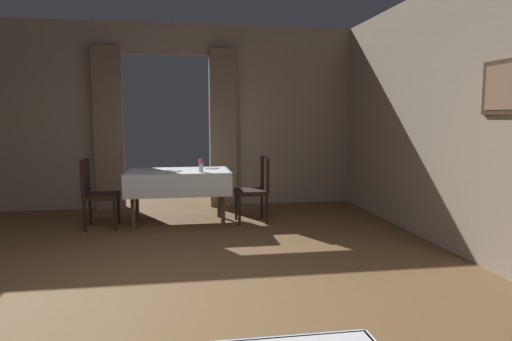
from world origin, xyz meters
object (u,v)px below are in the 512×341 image
dining_table_mid (178,178)px  chair_mid_right (257,186)px  plate_mid_b (211,168)px  plate_mid_c (173,171)px  chair_mid_left (95,190)px  flower_vase_mid (201,165)px

dining_table_mid → chair_mid_right: 1.11m
chair_mid_right → plate_mid_b: chair_mid_right is taller
plate_mid_b → chair_mid_right: bearing=-22.5°
dining_table_mid → plate_mid_c: size_ratio=6.08×
chair_mid_left → plate_mid_b: bearing=10.2°
chair_mid_left → dining_table_mid: bearing=5.8°
chair_mid_left → plate_mid_c: size_ratio=3.96×
chair_mid_right → flower_vase_mid: 0.87m
chair_mid_right → flower_vase_mid: (-0.79, -0.15, 0.33)m
chair_mid_left → flower_vase_mid: bearing=-4.9°
chair_mid_left → plate_mid_b: 1.62m
plate_mid_b → plate_mid_c: 0.61m
plate_mid_b → plate_mid_c: (-0.54, -0.29, 0.00)m
dining_table_mid → plate_mid_c: bearing=-116.7°
chair_mid_left → plate_mid_c: bearing=-0.4°
chair_mid_left → flower_vase_mid: size_ratio=5.20×
flower_vase_mid → chair_mid_right: bearing=10.5°
chair_mid_right → plate_mid_b: 0.71m
dining_table_mid → flower_vase_mid: bearing=-37.1°
chair_mid_right → flower_vase_mid: bearing=-169.5°
dining_table_mid → flower_vase_mid: (0.31, -0.23, 0.20)m
dining_table_mid → plate_mid_b: 0.52m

